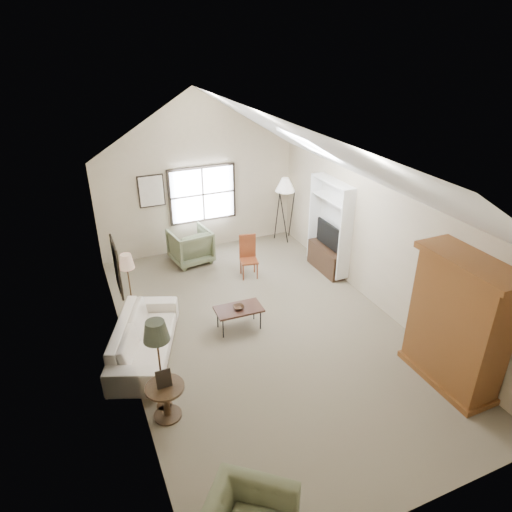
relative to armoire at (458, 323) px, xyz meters
name	(u,v)px	position (x,y,z in m)	size (l,w,h in m)	color
room_shell	(266,165)	(-2.18, 2.40, 2.11)	(5.01, 8.01, 4.00)	#746853
window	(203,194)	(-2.08, 6.36, 0.35)	(1.72, 0.08, 1.42)	black
skylight	(310,145)	(-0.88, 3.30, 2.12)	(0.80, 1.20, 0.52)	white
wall_art	(136,226)	(-4.06, 4.34, 0.63)	(1.97, 3.71, 0.88)	black
armoire	(458,323)	(0.00, 0.00, 0.00)	(0.60, 1.50, 2.20)	brown
tv_alcove	(330,225)	(0.16, 4.00, 0.05)	(0.32, 1.30, 2.10)	white
media_console	(326,259)	(0.14, 4.00, -0.80)	(0.34, 1.18, 0.60)	#382316
tv_panel	(328,235)	(0.14, 4.00, -0.18)	(0.05, 0.90, 0.55)	black
sofa	(144,337)	(-4.38, 2.63, -0.77)	(2.28, 0.89, 0.67)	beige
armchair_far	(190,246)	(-2.65, 5.71, -0.68)	(0.90, 0.92, 0.84)	#68704E
coffee_table	(239,318)	(-2.60, 2.66, -0.87)	(0.88, 0.49, 0.45)	#371D16
bowl	(239,307)	(-2.60, 2.66, -0.62)	(0.21, 0.21, 0.05)	#3A2317
side_table	(166,401)	(-4.38, 1.03, -0.81)	(0.57, 0.57, 0.57)	#3D2D18
side_chair	(249,257)	(-1.64, 4.46, -0.61)	(0.38, 0.38, 0.99)	brown
tripod_lamp	(284,209)	(0.02, 5.98, -0.23)	(0.51, 0.51, 1.75)	white
dark_lamp	(160,366)	(-4.38, 1.23, -0.31)	(0.38, 0.38, 1.59)	black
tan_lamp	(130,286)	(-4.38, 3.83, -0.39)	(0.29, 0.29, 1.43)	tan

